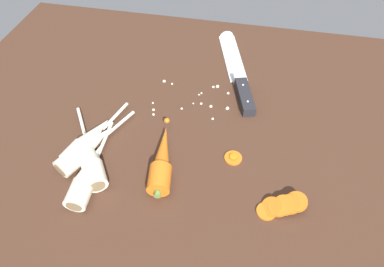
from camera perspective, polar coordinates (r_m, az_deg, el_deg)
ground_plane at (r=71.61cm, az=0.32°, el=-0.65°), size 120.00×90.00×4.00cm
chefs_knife at (r=86.49cm, az=7.53°, el=11.66°), size 13.09×34.23×4.18cm
whole_carrot at (r=63.01cm, az=-5.25°, el=-4.55°), size 6.40×19.01×4.20cm
parsnip_front at (r=67.85cm, az=-17.91°, el=-2.48°), size 10.37×19.14×4.00cm
parsnip_mid_left at (r=66.35cm, az=-17.34°, el=-3.83°), size 14.32×19.85×4.00cm
parsnip_mid_right at (r=69.11cm, az=-17.53°, el=-1.10°), size 7.72×19.29×4.00cm
parsnip_back at (r=63.95cm, az=-17.68°, el=-6.77°), size 4.58×20.92×4.00cm
carrot_slice_stack at (r=60.81cm, az=15.31°, el=-12.05°), size 8.61×5.78×3.34cm
carrot_slice_stray_near at (r=65.76cm, az=7.18°, el=-4.14°), size 3.54×3.54×0.70cm
mince_crumbs at (r=77.16cm, az=1.82°, el=6.39°), size 19.91×13.00×0.88cm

